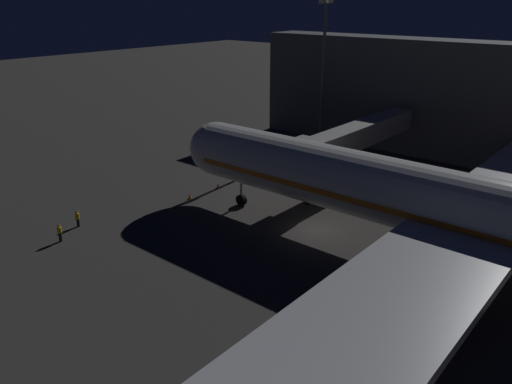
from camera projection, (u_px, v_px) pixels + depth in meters
name	position (u px, v px, depth m)	size (l,w,h in m)	color
ground_plane	(317.00, 230.00, 47.07)	(320.00, 320.00, 0.00)	#383533
airliner_at_gate	(475.00, 215.00, 37.04)	(55.02, 58.97, 18.68)	silver
jet_bridge	(350.00, 138.00, 56.64)	(23.67, 3.40, 7.05)	#9E9E99
apron_floodlight_mast	(323.00, 64.00, 71.01)	(2.90, 0.50, 20.15)	#59595E
ground_crew_by_belt_loader	(60.00, 232.00, 44.64)	(0.40, 0.40, 1.69)	black
ground_crew_by_tug	(77.00, 218.00, 47.57)	(0.40, 0.40, 1.64)	black
traffic_cone_nose_port	(218.00, 185.00, 57.51)	(0.36, 0.36, 0.55)	orange
traffic_cone_nose_starboard	(190.00, 196.00, 54.37)	(0.36, 0.36, 0.55)	orange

